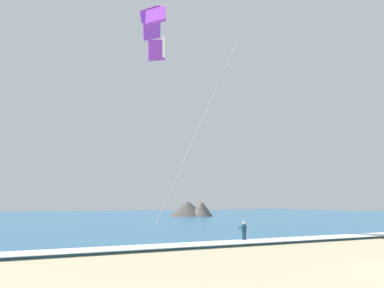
% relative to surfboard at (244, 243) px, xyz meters
% --- Properties ---
extents(sea, '(200.00, 120.00, 0.20)m').
position_rel_surfboard_xyz_m(sea, '(-0.33, 58.11, 0.07)').
color(sea, teal).
rests_on(sea, ground).
extents(surf_foam, '(200.00, 2.75, 0.04)m').
position_rel_surfboard_xyz_m(surf_foam, '(-0.33, -0.89, 0.19)').
color(surf_foam, white).
rests_on(surf_foam, sea).
extents(surfboard, '(0.51, 1.42, 0.09)m').
position_rel_surfboard_xyz_m(surfboard, '(0.00, 0.00, 0.00)').
color(surfboard, white).
rests_on(surfboard, ground).
extents(kitesurfer, '(0.55, 0.53, 1.69)m').
position_rel_surfboard_xyz_m(kitesurfer, '(0.00, 0.02, 0.91)').
color(kitesurfer, '#143347').
rests_on(kitesurfer, ground).
extents(kite_primary, '(8.83, 8.22, 18.01)m').
position_rel_surfboard_xyz_m(kite_primary, '(-6.76, 2.90, 17.89)').
color(kite_primary, purple).
extents(headland_right, '(10.10, 9.41, 3.41)m').
position_rel_surfboard_xyz_m(headland_right, '(22.85, 51.95, 1.49)').
color(headland_right, '#56514C').
rests_on(headland_right, ground).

